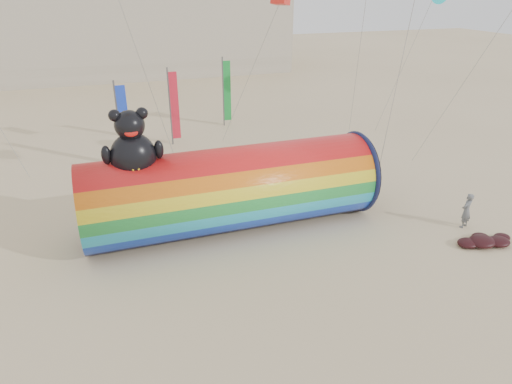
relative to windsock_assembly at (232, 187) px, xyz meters
name	(u,v)px	position (x,y,z in m)	size (l,w,h in m)	color
ground	(256,263)	(0.03, -3.25, -1.96)	(160.00, 160.00, 0.00)	#CCB58C
windsock_assembly	(232,187)	(0.00, 0.00, 0.00)	(12.84, 3.91, 5.92)	red
kite_handler	(466,211)	(9.96, -3.54, -1.13)	(0.61, 0.40, 1.66)	slate
fabric_bundle	(485,241)	(9.71, -5.08, -1.79)	(2.62, 1.35, 0.41)	#3A0A0D
festival_banners	(179,106)	(-0.03, 12.49, 0.67)	(8.73, 6.60, 5.20)	#59595E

